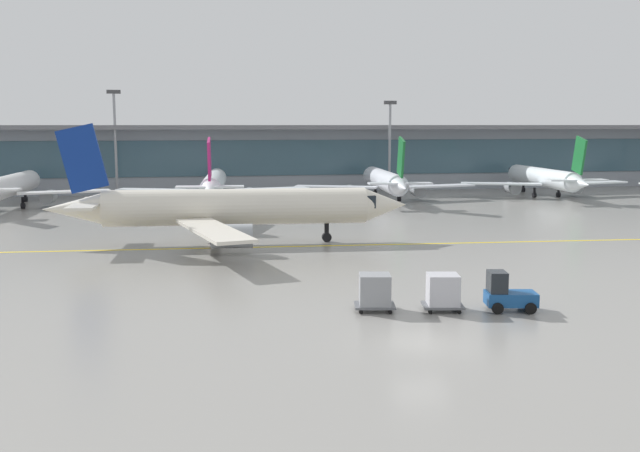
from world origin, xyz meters
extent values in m
plane|color=gray|center=(0.00, 0.00, 0.00)|extent=(400.00, 400.00, 0.00)
cube|color=yellow|center=(-6.11, 27.05, 0.00)|extent=(109.81, 7.16, 0.01)
cube|color=#8C939E|center=(0.00, 78.06, 4.50)|extent=(172.17, 8.00, 9.00)
cube|color=#385666|center=(0.00, 73.98, 4.95)|extent=(165.29, 0.16, 5.04)
cube|color=slate|center=(0.00, 76.56, 9.30)|extent=(179.06, 11.00, 0.60)
cylinder|color=white|center=(-30.37, 60.49, 2.58)|extent=(3.47, 18.17, 2.51)
cone|color=white|center=(-29.81, 71.01, 2.58)|extent=(2.54, 3.13, 2.38)
cube|color=black|center=(-29.92, 69.01, 2.90)|extent=(2.07, 2.36, 0.88)
cube|color=white|center=(-24.04, 58.67, 1.89)|extent=(10.60, 4.62, 0.21)
cylinder|color=#999EA3|center=(-26.04, 59.89, 1.20)|extent=(1.69, 2.73, 1.55)
cube|color=white|center=(-29.06, 50.46, 2.96)|extent=(3.78, 1.96, 0.18)
cylinder|color=black|center=(-30.04, 66.80, 0.66)|extent=(0.32, 0.32, 1.33)
cylinder|color=black|center=(-30.04, 66.80, 0.33)|extent=(0.44, 0.68, 0.66)
cylinder|color=black|center=(-28.76, 58.92, 0.66)|extent=(0.32, 0.32, 1.33)
cylinder|color=black|center=(-28.76, 58.92, 0.33)|extent=(0.44, 0.68, 0.66)
cylinder|color=white|center=(-6.65, 59.85, 2.58)|extent=(4.03, 18.21, 2.51)
cone|color=white|center=(-5.75, 70.35, 2.58)|extent=(2.63, 3.20, 2.38)
cube|color=black|center=(-5.93, 68.35, 2.90)|extent=(2.14, 2.42, 0.88)
cone|color=white|center=(-7.59, 48.85, 2.58)|extent=(2.47, 4.18, 2.13)
cube|color=white|center=(-13.17, 58.93, 1.89)|extent=(10.49, 5.89, 0.21)
cylinder|color=#999EA3|center=(-11.02, 59.85, 1.20)|extent=(1.77, 2.78, 1.55)
cube|color=white|center=(-0.38, 57.84, 1.89)|extent=(10.59, 4.32, 0.21)
cylinder|color=#999EA3|center=(-2.34, 59.11, 1.20)|extent=(1.77, 2.78, 1.55)
cube|color=#B21E66|center=(-7.52, 49.65, 5.98)|extent=(0.55, 3.39, 4.72)
cube|color=white|center=(-9.33, 50.10, 2.96)|extent=(3.83, 2.08, 0.18)
cube|color=white|center=(-5.66, 49.79, 2.96)|extent=(3.83, 2.08, 0.18)
cylinder|color=black|center=(-6.11, 66.15, 0.66)|extent=(0.32, 0.32, 1.33)
cylinder|color=black|center=(-6.11, 66.15, 0.33)|extent=(0.46, 0.70, 0.66)
cylinder|color=black|center=(-8.47, 58.52, 0.66)|extent=(0.32, 0.32, 1.33)
cylinder|color=black|center=(-8.47, 58.52, 0.33)|extent=(0.46, 0.70, 0.66)
cylinder|color=black|center=(-5.08, 58.24, 0.66)|extent=(0.32, 0.32, 1.33)
cylinder|color=black|center=(-5.08, 58.24, 0.33)|extent=(0.46, 0.70, 0.66)
cylinder|color=silver|center=(15.07, 60.46, 2.58)|extent=(4.03, 18.21, 2.51)
cone|color=silver|center=(15.96, 70.95, 2.58)|extent=(2.63, 3.20, 2.38)
cube|color=black|center=(15.79, 68.95, 2.90)|extent=(2.14, 2.42, 0.88)
cone|color=silver|center=(14.13, 49.46, 2.58)|extent=(2.46, 4.18, 2.13)
cube|color=silver|center=(8.54, 59.53, 1.89)|extent=(10.49, 5.89, 0.21)
cylinder|color=#999EA3|center=(10.70, 60.46, 1.20)|extent=(1.77, 2.78, 1.55)
cube|color=silver|center=(21.34, 58.44, 1.89)|extent=(10.59, 4.32, 0.21)
cylinder|color=#999EA3|center=(19.37, 59.72, 1.20)|extent=(1.77, 2.78, 1.55)
cube|color=#19662D|center=(14.20, 50.26, 5.98)|extent=(0.55, 3.39, 4.72)
cube|color=silver|center=(12.39, 50.71, 2.96)|extent=(3.83, 2.08, 0.18)
cube|color=silver|center=(16.06, 50.39, 2.96)|extent=(3.83, 2.08, 0.18)
cylinder|color=black|center=(15.60, 66.75, 0.66)|extent=(0.32, 0.32, 1.33)
cylinder|color=black|center=(15.60, 66.75, 0.33)|extent=(0.46, 0.70, 0.66)
cylinder|color=black|center=(13.25, 59.13, 0.66)|extent=(0.32, 0.32, 1.33)
cylinder|color=black|center=(13.25, 59.13, 0.33)|extent=(0.46, 0.70, 0.66)
cylinder|color=black|center=(16.63, 58.84, 0.66)|extent=(0.32, 0.32, 1.33)
cylinder|color=black|center=(16.63, 58.84, 0.33)|extent=(0.46, 0.70, 0.66)
cylinder|color=white|center=(37.57, 61.44, 2.58)|extent=(3.57, 18.18, 2.51)
cone|color=white|center=(38.19, 71.96, 2.58)|extent=(2.56, 3.15, 2.38)
cube|color=black|center=(38.07, 69.96, 2.90)|extent=(2.09, 2.37, 0.88)
cone|color=white|center=(36.92, 50.42, 2.58)|extent=(2.37, 4.13, 2.13)
cube|color=white|center=(31.07, 60.35, 1.89)|extent=(10.53, 5.66, 0.21)
cylinder|color=#999EA3|center=(33.20, 61.33, 1.20)|extent=(1.70, 2.74, 1.55)
cube|color=white|center=(43.89, 59.59, 1.89)|extent=(10.60, 4.57, 0.21)
cylinder|color=#999EA3|center=(41.89, 60.82, 1.20)|extent=(1.70, 2.74, 1.55)
cube|color=#19662D|center=(36.97, 51.22, 5.98)|extent=(0.46, 3.39, 4.72)
cube|color=white|center=(35.14, 51.63, 2.96)|extent=(3.79, 1.99, 0.18)
cube|color=white|center=(38.82, 51.41, 2.96)|extent=(3.79, 1.99, 0.18)
cylinder|color=black|center=(37.94, 67.75, 0.66)|extent=(0.32, 0.32, 1.33)
cylinder|color=black|center=(37.94, 67.75, 0.33)|extent=(0.44, 0.69, 0.66)
cylinder|color=black|center=(35.79, 60.07, 0.66)|extent=(0.32, 0.32, 1.33)
cylinder|color=black|center=(35.79, 60.07, 0.33)|extent=(0.44, 0.69, 0.66)
cylinder|color=black|center=(39.18, 59.87, 0.66)|extent=(0.32, 0.32, 1.33)
cylinder|color=black|center=(39.18, 59.87, 0.33)|extent=(0.44, 0.69, 0.66)
cylinder|color=silver|center=(-6.11, 29.05, 3.03)|extent=(21.35, 4.25, 2.95)
cone|color=silver|center=(6.24, 28.28, 3.03)|extent=(3.70, 3.01, 2.80)
cube|color=black|center=(3.89, 28.43, 3.40)|extent=(2.79, 2.46, 1.03)
cone|color=silver|center=(-19.05, 29.85, 3.03)|extent=(4.86, 2.79, 2.50)
cube|color=silver|center=(-7.38, 36.68, 2.22)|extent=(6.68, 12.36, 0.24)
cylinder|color=#999EA3|center=(-6.23, 34.18, 1.40)|extent=(3.23, 2.01, 1.82)
cube|color=silver|center=(-8.31, 21.63, 2.22)|extent=(5.33, 12.44, 0.24)
cylinder|color=#999EA3|center=(-6.86, 23.97, 1.40)|extent=(3.23, 2.01, 1.82)
cube|color=navy|center=(-18.11, 29.79, 7.02)|extent=(3.98, 0.56, 5.55)
cube|color=silver|center=(-17.63, 31.93, 3.47)|extent=(2.34, 4.45, 0.21)
cube|color=silver|center=(-17.90, 27.61, 3.47)|extent=(2.34, 4.45, 0.21)
cylinder|color=black|center=(1.30, 28.59, 0.78)|extent=(0.38, 0.38, 1.56)
cylinder|color=black|center=(1.30, 28.59, 0.39)|extent=(0.81, 0.52, 0.78)
cylinder|color=black|center=(-7.72, 31.14, 0.78)|extent=(0.38, 0.38, 1.56)
cylinder|color=black|center=(-7.72, 31.14, 0.39)|extent=(0.81, 0.52, 0.78)
cylinder|color=black|center=(-7.97, 27.16, 0.78)|extent=(0.38, 0.38, 1.56)
cylinder|color=black|center=(-7.97, 27.16, 0.39)|extent=(0.81, 0.52, 0.78)
cube|color=#194C8C|center=(6.42, 4.51, 0.65)|extent=(2.81, 1.86, 0.70)
cube|color=#1E2328|center=(5.69, 4.65, 1.55)|extent=(1.11, 1.39, 1.10)
cylinder|color=black|center=(7.39, 5.05, 0.30)|extent=(0.63, 0.33, 0.60)
cylinder|color=black|center=(7.13, 3.67, 0.30)|extent=(0.63, 0.33, 0.60)
cylinder|color=black|center=(5.72, 5.36, 0.30)|extent=(0.63, 0.33, 0.60)
cylinder|color=black|center=(5.46, 3.98, 0.30)|extent=(0.63, 0.33, 0.60)
cube|color=#595B60|center=(2.92, 5.18, 0.28)|extent=(2.36, 1.96, 0.12)
cube|color=silver|center=(2.92, 5.18, 1.14)|extent=(1.85, 1.77, 1.60)
cylinder|color=black|center=(3.78, 5.72, 0.11)|extent=(0.23, 0.14, 0.22)
cylinder|color=black|center=(3.52, 4.35, 0.11)|extent=(0.23, 0.14, 0.22)
cylinder|color=black|center=(2.31, 6.00, 0.11)|extent=(0.23, 0.14, 0.22)
cylinder|color=black|center=(2.05, 4.63, 0.11)|extent=(0.23, 0.14, 0.22)
cube|color=#595B60|center=(-0.59, 5.84, 0.28)|extent=(2.36, 1.96, 0.12)
cube|color=gray|center=(-0.59, 5.84, 1.14)|extent=(1.85, 1.77, 1.60)
cylinder|color=black|center=(0.27, 6.39, 0.11)|extent=(0.23, 0.14, 0.22)
cylinder|color=black|center=(0.02, 5.01, 0.11)|extent=(0.23, 0.14, 0.22)
cylinder|color=black|center=(-1.20, 6.66, 0.11)|extent=(0.23, 0.14, 0.22)
cylinder|color=black|center=(-1.46, 5.29, 0.11)|extent=(0.23, 0.14, 0.22)
cylinder|color=gray|center=(-19.17, 71.41, 6.87)|extent=(0.36, 0.36, 13.74)
cube|color=#3F3F42|center=(-19.17, 71.41, 13.99)|extent=(1.80, 0.30, 0.50)
cylinder|color=gray|center=(18.29, 69.30, 6.23)|extent=(0.36, 0.36, 12.47)
cube|color=#3F3F42|center=(18.29, 69.30, 12.72)|extent=(1.80, 0.30, 0.50)
camera|label=1|loc=(-10.27, -30.40, 9.69)|focal=41.06mm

